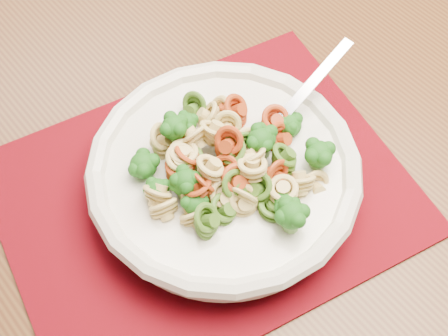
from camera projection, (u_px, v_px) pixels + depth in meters
name	position (u px, v px, depth m)	size (l,w,h in m)	color
dining_table	(153.00, 137.00, 0.80)	(1.53, 1.22, 0.74)	#553417
placemat	(204.00, 194.00, 0.63)	(0.40, 0.31, 0.00)	#630412
pasta_bowl	(224.00, 173.00, 0.61)	(0.27, 0.27, 0.05)	silver
pasta_broccoli_heap	(224.00, 165.00, 0.60)	(0.23, 0.23, 0.06)	#CEBB66
fork	(261.00, 141.00, 0.61)	(0.19, 0.02, 0.01)	silver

